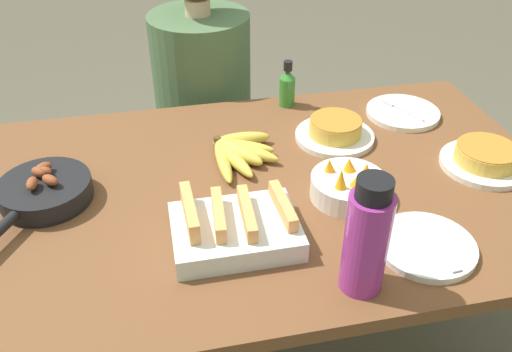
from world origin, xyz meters
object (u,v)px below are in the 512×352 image
at_px(fruit_bowl_mango, 348,186).
at_px(water_bottle, 367,238).
at_px(empty_plate_far_left, 403,113).
at_px(skillet, 44,192).
at_px(melon_tray, 234,228).
at_px(hot_sauce_bottle, 287,86).
at_px(frittata_plate_side, 335,131).
at_px(person_figure, 206,140).
at_px(banana_bunch, 238,151).
at_px(frittata_plate_center, 485,158).
at_px(empty_plate_near_front, 426,246).

xyz_separation_m(fruit_bowl_mango, water_bottle, (-0.07, -0.27, 0.09)).
bearing_deg(empty_plate_far_left, fruit_bowl_mango, -130.76).
height_order(skillet, fruit_bowl_mango, fruit_bowl_mango).
xyz_separation_m(melon_tray, hot_sauce_bottle, (0.27, 0.58, 0.03)).
xyz_separation_m(melon_tray, frittata_plate_side, (0.35, 0.35, -0.01)).
bearing_deg(empty_plate_far_left, person_figure, 143.57).
bearing_deg(skillet, hot_sauce_bottle, 146.67).
bearing_deg(melon_tray, fruit_bowl_mango, 18.28).
xyz_separation_m(banana_bunch, skillet, (-0.48, -0.10, 0.01)).
bearing_deg(person_figure, banana_bunch, -86.73).
bearing_deg(skillet, empty_plate_far_left, 131.46).
relative_size(frittata_plate_center, hot_sauce_bottle, 1.54).
xyz_separation_m(melon_tray, fruit_bowl_mango, (0.29, 0.10, -0.00)).
relative_size(skillet, hot_sauce_bottle, 2.43).
relative_size(banana_bunch, frittata_plate_center, 0.93).
xyz_separation_m(banana_bunch, frittata_plate_side, (0.28, 0.04, 0.01)).
xyz_separation_m(banana_bunch, melon_tray, (-0.07, -0.32, 0.01)).
bearing_deg(frittata_plate_center, person_figure, 132.28).
xyz_separation_m(frittata_plate_side, hot_sauce_bottle, (-0.08, 0.22, 0.04)).
xyz_separation_m(skillet, fruit_bowl_mango, (0.70, -0.13, 0.00)).
distance_m(banana_bunch, hot_sauce_bottle, 0.33).
bearing_deg(frittata_plate_side, fruit_bowl_mango, -102.14).
relative_size(fruit_bowl_mango, person_figure, 0.15).
distance_m(frittata_plate_side, empty_plate_far_left, 0.26).
xyz_separation_m(empty_plate_near_front, fruit_bowl_mango, (-0.10, 0.21, 0.02)).
bearing_deg(melon_tray, empty_plate_near_front, -15.98).
distance_m(frittata_plate_center, fruit_bowl_mango, 0.39).
bearing_deg(person_figure, empty_plate_near_front, -69.77).
distance_m(banana_bunch, person_figure, 0.61).
distance_m(fruit_bowl_mango, water_bottle, 0.30).
height_order(frittata_plate_side, hot_sauce_bottle, hot_sauce_bottle).
distance_m(skillet, empty_plate_far_left, 1.03).
height_order(empty_plate_far_left, hot_sauce_bottle, hot_sauce_bottle).
relative_size(empty_plate_far_left, hot_sauce_bottle, 1.50).
relative_size(frittata_plate_center, person_figure, 0.19).
bearing_deg(empty_plate_near_front, banana_bunch, 127.00).
bearing_deg(water_bottle, empty_plate_near_front, 21.10).
xyz_separation_m(banana_bunch, hot_sauce_bottle, (0.20, 0.26, 0.04)).
relative_size(empty_plate_near_front, empty_plate_far_left, 0.97).
xyz_separation_m(skillet, hot_sauce_bottle, (0.68, 0.35, 0.03)).
xyz_separation_m(melon_tray, empty_plate_near_front, (0.39, -0.11, -0.02)).
relative_size(melon_tray, skillet, 0.77).
relative_size(melon_tray, person_figure, 0.22).
relative_size(frittata_plate_side, hot_sauce_bottle, 1.52).
relative_size(water_bottle, hot_sauce_bottle, 1.75).
relative_size(banana_bunch, empty_plate_far_left, 0.95).
relative_size(skillet, frittata_plate_side, 1.60).
relative_size(melon_tray, hot_sauce_bottle, 1.87).
bearing_deg(fruit_bowl_mango, empty_plate_near_front, -63.95).
height_order(empty_plate_near_front, fruit_bowl_mango, fruit_bowl_mango).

